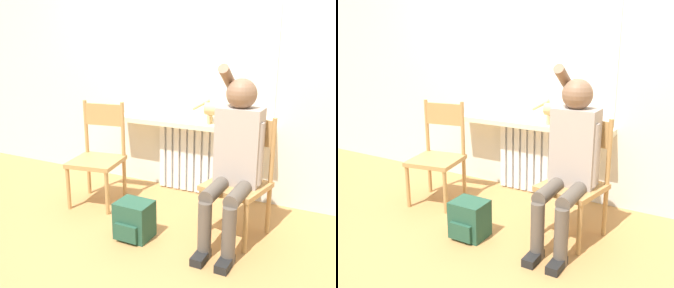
% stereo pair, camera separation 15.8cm
% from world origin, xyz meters
% --- Properties ---
extents(ground_plane, '(12.00, 12.00, 0.00)m').
position_xyz_m(ground_plane, '(0.00, 0.00, 0.00)').
color(ground_plane, '#B27F47').
extents(wall_with_window, '(7.00, 0.06, 2.70)m').
position_xyz_m(wall_with_window, '(0.00, 1.23, 1.35)').
color(wall_with_window, silver).
rests_on(wall_with_window, ground_plane).
extents(radiator, '(0.72, 0.08, 0.70)m').
position_xyz_m(radiator, '(-0.00, 1.15, 0.35)').
color(radiator, white).
rests_on(radiator, ground_plane).
extents(windowsill, '(1.62, 0.25, 0.05)m').
position_xyz_m(windowsill, '(0.00, 1.08, 0.72)').
color(windowsill, beige).
rests_on(windowsill, radiator).
extents(window_glass, '(1.55, 0.01, 1.28)m').
position_xyz_m(window_glass, '(0.00, 1.20, 1.39)').
color(window_glass, white).
rests_on(window_glass, windowsill).
extents(chair_left, '(0.51, 0.51, 0.95)m').
position_xyz_m(chair_left, '(-0.68, 0.51, 0.47)').
color(chair_left, '#B2844C').
rests_on(chair_left, ground_plane).
extents(chair_right, '(0.52, 0.52, 0.95)m').
position_xyz_m(chair_right, '(0.69, 0.51, 0.47)').
color(chair_right, '#B2844C').
rests_on(chair_right, ground_plane).
extents(person, '(0.36, 0.99, 1.36)m').
position_xyz_m(person, '(0.68, 0.40, 0.70)').
color(person, brown).
rests_on(person, ground_plane).
extents(cat, '(0.49, 0.12, 0.24)m').
position_xyz_m(cat, '(0.33, 1.07, 0.89)').
color(cat, '#DBB77A').
rests_on(cat, windowsill).
extents(backpack, '(0.27, 0.26, 0.30)m').
position_xyz_m(backpack, '(-0.02, 0.06, 0.15)').
color(backpack, '#234C38').
rests_on(backpack, ground_plane).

